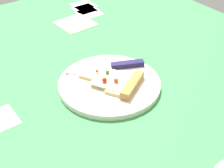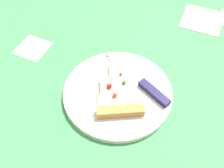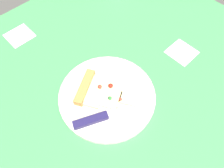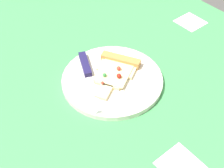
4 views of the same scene
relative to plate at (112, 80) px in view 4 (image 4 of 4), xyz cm
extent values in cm
cube|color=#3D8C4C|center=(9.41, -1.42, -2.30)|extent=(131.38, 131.38, 3.00)
cube|color=white|center=(-41.45, -5.91, -0.90)|extent=(9.00, 9.00, 0.20)
cube|color=white|center=(5.12, 31.20, -0.90)|extent=(9.00, 9.00, 0.20)
cylinder|color=silver|center=(0.00, 0.00, 0.00)|extent=(29.32, 29.32, 1.59)
cube|color=beige|center=(-3.48, -1.98, 1.30)|extent=(10.66, 12.53, 1.00)
cube|color=beige|center=(1.30, 0.74, 1.30)|extent=(8.43, 9.03, 1.00)
cube|color=beige|center=(5.65, 3.22, 1.30)|extent=(6.30, 5.70, 1.00)
cube|color=#F2E099|center=(-0.87, -0.49, 1.95)|extent=(13.24, 12.94, 0.30)
cube|color=#B27A3D|center=(-6.08, -3.46, 1.90)|extent=(8.20, 11.71, 2.20)
sphere|color=red|center=(-2.67, -0.37, 2.72)|extent=(1.26, 1.26, 1.26)
sphere|color=red|center=(4.50, 1.18, 2.52)|extent=(0.85, 0.85, 0.85)
sphere|color=#2D7A38|center=(2.19, -0.82, 2.65)|extent=(1.11, 1.11, 1.11)
sphere|color=#B21E14|center=(-0.65, 2.16, 2.79)|extent=(1.40, 1.40, 1.40)
cube|color=silver|center=(8.07, 1.84, 0.95)|extent=(6.77, 11.76, 0.30)
cone|color=silver|center=(10.54, 7.31, 0.95)|extent=(2.65, 2.65, 2.00)
cube|color=#1E1947|center=(3.13, -9.10, 1.60)|extent=(6.12, 10.02, 1.60)
camera|label=1|loc=(-60.61, 43.39, 55.78)|focal=51.92mm
camera|label=2|loc=(-42.64, -18.25, 63.55)|focal=46.78mm
camera|label=3|loc=(23.12, -20.04, 57.06)|focal=34.00mm
camera|label=4|loc=(40.46, 49.68, 63.22)|focal=49.54mm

